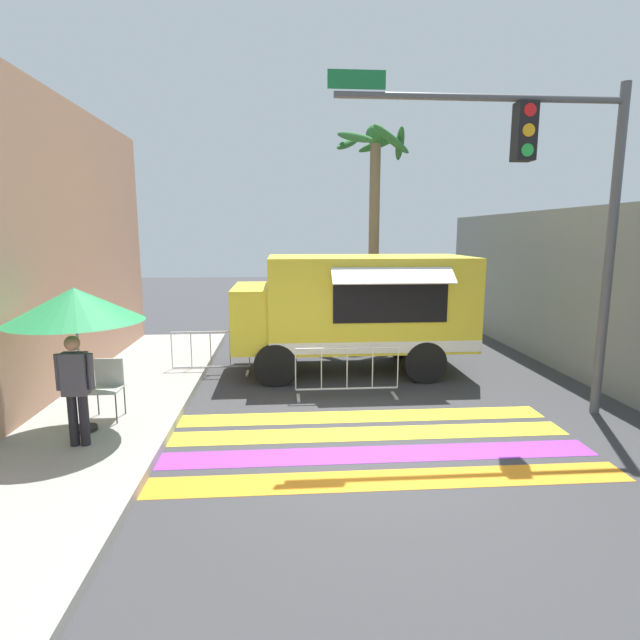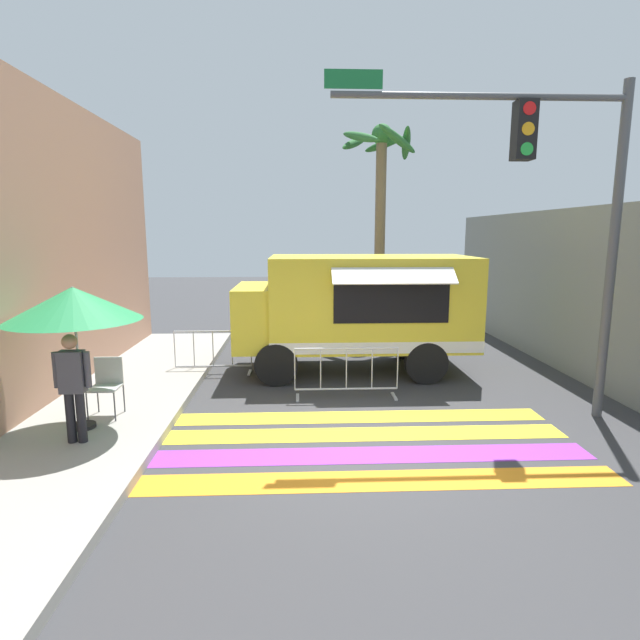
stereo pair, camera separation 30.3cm
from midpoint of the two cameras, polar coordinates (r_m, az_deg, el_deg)
The scene contains 12 objects.
ground_plane at distance 7.81m, azimuth 6.50°, elevation -14.01°, with size 60.00×60.00×0.00m, color #38383A.
sidewalk_left at distance 8.73m, azimuth -31.30°, elevation -12.27°, with size 4.40×16.00×0.15m.
concrete_wall_right at distance 11.93m, azimuth 29.46°, elevation 2.36°, with size 0.20×16.00×3.72m.
crosswalk_painted at distance 7.83m, azimuth 6.47°, elevation -13.90°, with size 6.40×2.84×0.01m.
food_truck at distance 11.41m, azimuth 4.48°, elevation 1.74°, with size 5.29×2.81×2.65m.
traffic_signal_pole at distance 9.22m, azimuth 26.37°, elevation 13.46°, with size 4.88×0.29×5.62m.
patio_umbrella at distance 8.28m, azimuth -25.41°, elevation 1.62°, with size 1.97×1.97×2.22m.
folding_chair at distance 9.02m, azimuth -22.30°, elevation -6.45°, with size 0.46×0.46×0.96m.
vendor_person at distance 7.94m, azimuth -25.42°, elevation -6.43°, with size 0.53×0.21×1.60m.
barricade_front at distance 9.69m, azimuth 3.93°, elevation -6.09°, with size 2.01×0.44×1.00m.
barricade_side at distance 11.53m, azimuth -11.38°, elevation -3.71°, with size 1.74×0.44×1.00m.
palm_tree at distance 15.46m, azimuth 7.42°, elevation 14.70°, with size 2.30×2.43×6.32m.
Camera 2 is at (-1.01, -7.06, 3.15)m, focal length 28.00 mm.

